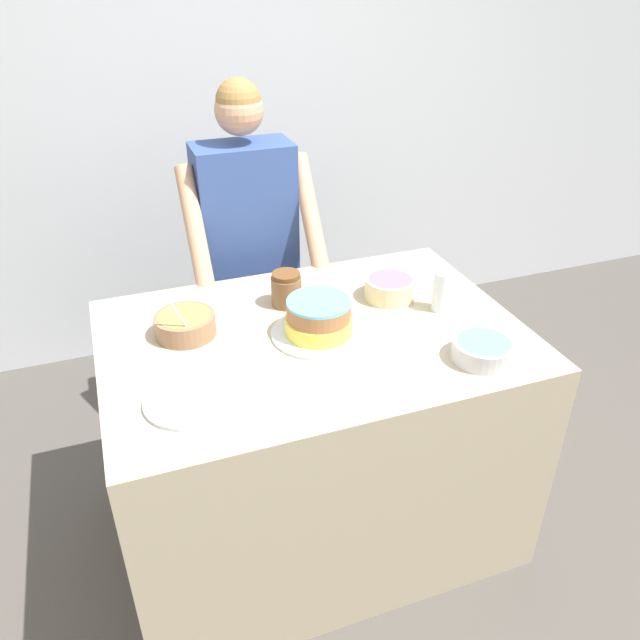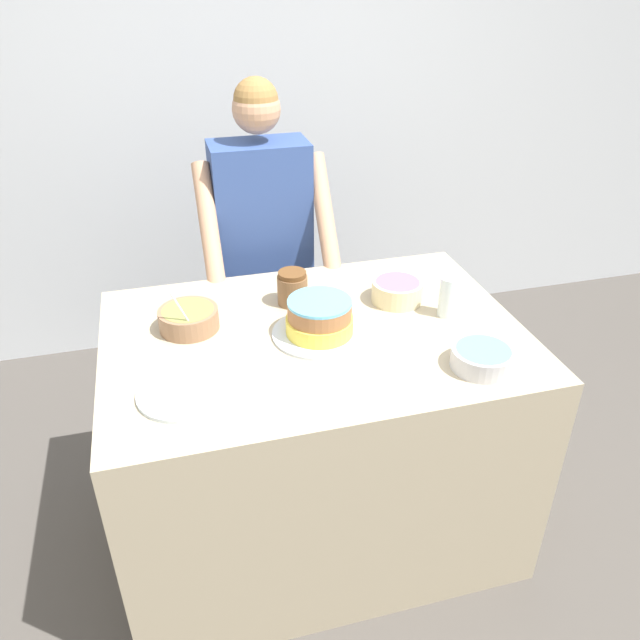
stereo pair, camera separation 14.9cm
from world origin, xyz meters
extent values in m
plane|color=#4C4742|center=(0.00, 0.00, 0.00)|extent=(14.00, 14.00, 0.00)
cube|color=silver|center=(0.00, 2.08, 1.30)|extent=(10.00, 0.05, 2.60)
cube|color=tan|center=(0.00, 0.49, 0.45)|extent=(1.41, 0.98, 0.89)
cylinder|color=#2D2D38|center=(-0.12, 1.25, 0.38)|extent=(0.12, 0.12, 0.77)
cylinder|color=#2D2D38|center=(0.06, 1.25, 0.38)|extent=(0.12, 0.12, 0.77)
cube|color=#334C8C|center=(-0.03, 1.25, 1.06)|extent=(0.40, 0.22, 0.58)
cylinder|color=tan|center=(-0.27, 1.09, 1.05)|extent=(0.07, 0.37, 0.49)
cylinder|color=tan|center=(0.20, 1.09, 1.05)|extent=(0.07, 0.37, 0.49)
sphere|color=tan|center=(-0.03, 1.25, 1.47)|extent=(0.19, 0.19, 0.19)
sphere|color=olive|center=(-0.03, 1.25, 1.51)|extent=(0.18, 0.18, 0.18)
cylinder|color=silver|center=(0.01, 0.47, 0.90)|extent=(0.32, 0.32, 0.01)
cylinder|color=#F2DB4C|center=(0.01, 0.47, 0.93)|extent=(0.23, 0.23, 0.05)
cylinder|color=#9E663D|center=(0.01, 0.47, 0.99)|extent=(0.21, 0.21, 0.05)
cylinder|color=#60B7E0|center=(0.01, 0.47, 1.02)|extent=(0.21, 0.21, 0.01)
cylinder|color=beige|center=(0.35, 0.63, 0.93)|extent=(0.19, 0.19, 0.08)
cylinder|color=#9E66B7|center=(0.35, 0.63, 0.97)|extent=(0.16, 0.16, 0.01)
cylinder|color=silver|center=(0.45, 0.16, 0.93)|extent=(0.20, 0.20, 0.06)
cylinder|color=#60B7E0|center=(0.45, 0.16, 0.95)|extent=(0.17, 0.17, 0.01)
cylinder|color=#936B4C|center=(-0.40, 0.63, 0.93)|extent=(0.20, 0.20, 0.07)
cylinder|color=olive|center=(-0.40, 0.63, 0.96)|extent=(0.17, 0.17, 0.01)
cylinder|color=silver|center=(-0.42, 0.56, 0.99)|extent=(0.08, 0.02, 0.17)
cylinder|color=silver|center=(0.48, 0.48, 0.97)|extent=(0.07, 0.07, 0.15)
cylinder|color=silver|center=(-0.45, 0.26, 0.90)|extent=(0.27, 0.27, 0.01)
cylinder|color=brown|center=(-0.02, 0.71, 0.95)|extent=(0.11, 0.11, 0.11)
cylinder|color=brown|center=(-0.02, 0.71, 1.01)|extent=(0.10, 0.10, 0.02)
camera|label=1|loc=(-0.59, -1.19, 2.01)|focal=35.00mm
camera|label=2|loc=(-0.45, -1.24, 2.01)|focal=35.00mm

